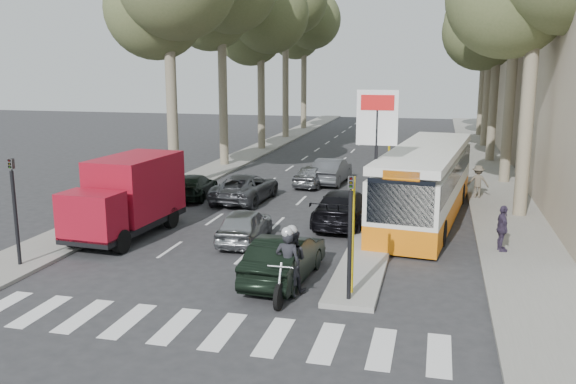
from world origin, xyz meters
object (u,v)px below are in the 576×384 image
silver_hatchback (245,225)px  motorcycle (290,263)px  red_truck (128,195)px  city_bus (426,181)px  dark_hatchback (285,258)px

silver_hatchback → motorcycle: size_ratio=1.53×
silver_hatchback → red_truck: (-4.55, -0.29, 0.96)m
motorcycle → city_bus: bearing=72.0°
silver_hatchback → dark_hatchback: (2.46, -3.67, 0.07)m
dark_hatchback → motorcycle: 1.29m
city_bus → dark_hatchback: bearing=-107.2°
dark_hatchback → motorcycle: size_ratio=1.75×
silver_hatchback → city_bus: (6.42, 5.15, 1.01)m
city_bus → red_truck: bearing=-146.7°
silver_hatchback → city_bus: bearing=-144.4°
red_truck → city_bus: city_bus is taller
red_truck → motorcycle: 8.78m
dark_hatchback → motorcycle: bearing=114.3°
city_bus → silver_hatchback: bearing=-134.3°
dark_hatchback → red_truck: (-7.02, 3.38, 0.89)m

